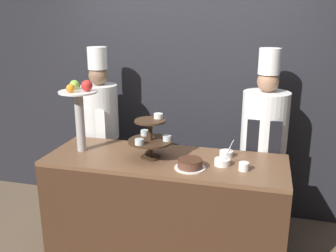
% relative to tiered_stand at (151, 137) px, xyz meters
% --- Properties ---
extents(wall_back, '(10.00, 0.06, 2.80)m').
position_rel_tiered_stand_xyz_m(wall_back, '(0.11, 0.99, 0.30)').
color(wall_back, '#232328').
rests_on(wall_back, ground_plane).
extents(buffet_counter, '(1.98, 0.70, 0.91)m').
position_rel_tiered_stand_xyz_m(buffet_counter, '(0.11, 0.02, -0.64)').
color(buffet_counter, '#422819').
rests_on(buffet_counter, ground_plane).
extents(tiered_stand, '(0.37, 0.37, 0.37)m').
position_rel_tiered_stand_xyz_m(tiered_stand, '(0.00, 0.00, 0.00)').
color(tiered_stand, '#3D2819').
rests_on(tiered_stand, buffet_counter).
extents(fruit_pedestal, '(0.32, 0.32, 0.62)m').
position_rel_tiered_stand_xyz_m(fruit_pedestal, '(-0.63, 0.02, 0.22)').
color(fruit_pedestal, '#B2ADA8').
rests_on(fruit_pedestal, buffet_counter).
extents(cake_round, '(0.24, 0.24, 0.07)m').
position_rel_tiered_stand_xyz_m(cake_round, '(0.36, -0.13, -0.15)').
color(cake_round, white).
rests_on(cake_round, buffet_counter).
extents(cup_white, '(0.08, 0.08, 0.06)m').
position_rel_tiered_stand_xyz_m(cup_white, '(0.76, -0.07, -0.15)').
color(cup_white, white).
rests_on(cup_white, buffet_counter).
extents(serving_bowl_near, '(0.13, 0.13, 0.15)m').
position_rel_tiered_stand_xyz_m(serving_bowl_near, '(0.59, -0.00, -0.16)').
color(serving_bowl_near, white).
rests_on(serving_bowl_near, buffet_counter).
extents(serving_bowl_far, '(0.12, 0.12, 0.15)m').
position_rel_tiered_stand_xyz_m(serving_bowl_far, '(0.60, 0.19, -0.16)').
color(serving_bowl_far, white).
rests_on(serving_bowl_far, buffet_counter).
extents(chef_left, '(0.36, 0.36, 1.75)m').
position_rel_tiered_stand_xyz_m(chef_left, '(-0.72, 0.60, -0.13)').
color(chef_left, black).
rests_on(chef_left, ground_plane).
extents(chef_center_left, '(0.42, 0.42, 1.78)m').
position_rel_tiered_stand_xyz_m(chef_center_left, '(0.89, 0.60, -0.14)').
color(chef_center_left, '#28282D').
rests_on(chef_center_left, ground_plane).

